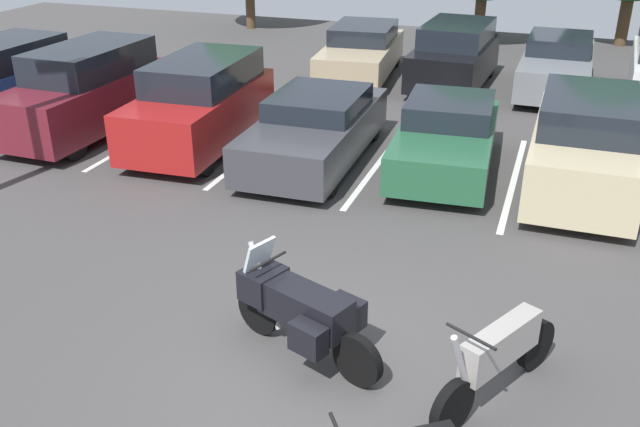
% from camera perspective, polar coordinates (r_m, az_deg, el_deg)
% --- Properties ---
extents(ground, '(44.00, 44.00, 0.10)m').
position_cam_1_polar(ground, '(8.77, 0.04, -12.89)').
color(ground, '#423F3F').
extents(motorcycle_touring, '(2.18, 1.24, 1.37)m').
position_cam_1_polar(motorcycle_touring, '(8.63, -1.65, -7.80)').
color(motorcycle_touring, black).
rests_on(motorcycle_touring, ground).
extents(motorcycle_second, '(1.17, 2.07, 1.29)m').
position_cam_1_polar(motorcycle_second, '(8.25, 14.33, -11.25)').
color(motorcycle_second, black).
rests_on(motorcycle_second, ground).
extents(parking_stripes, '(22.35, 4.95, 0.01)m').
position_cam_1_polar(parking_stripes, '(14.78, 4.78, 4.10)').
color(parking_stripes, silver).
rests_on(parking_stripes, ground).
extents(car_maroon, '(1.87, 4.73, 1.99)m').
position_cam_1_polar(car_maroon, '(17.23, -18.37, 9.48)').
color(car_maroon, maroon).
rests_on(car_maroon, ground).
extents(car_red, '(2.05, 4.52, 1.91)m').
position_cam_1_polar(car_red, '(15.73, -9.71, 8.82)').
color(car_red, maroon).
rests_on(car_red, ground).
extents(car_charcoal, '(2.03, 4.87, 1.41)m').
position_cam_1_polar(car_charcoal, '(14.70, -0.35, 6.94)').
color(car_charcoal, '#38383D').
rests_on(car_charcoal, ground).
extents(car_green, '(2.12, 4.35, 1.41)m').
position_cam_1_polar(car_green, '(14.41, 10.26, 6.11)').
color(car_green, '#235638').
rests_on(car_green, ground).
extents(car_champagne, '(1.89, 4.67, 1.83)m').
position_cam_1_polar(car_champagne, '(14.11, 20.77, 5.28)').
color(car_champagne, '#C1B289').
rests_on(car_champagne, ground).
extents(car_far_tan, '(2.30, 4.88, 1.51)m').
position_cam_1_polar(car_far_tan, '(21.39, 3.39, 13.02)').
color(car_far_tan, tan).
rests_on(car_far_tan, ground).
extents(car_far_black, '(2.05, 4.33, 1.77)m').
position_cam_1_polar(car_far_black, '(20.71, 10.94, 12.57)').
color(car_far_black, black).
rests_on(car_far_black, ground).
extents(car_far_grey, '(1.88, 4.88, 1.51)m').
position_cam_1_polar(car_far_grey, '(20.89, 18.74, 11.39)').
color(car_far_grey, slate).
rests_on(car_far_grey, ground).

